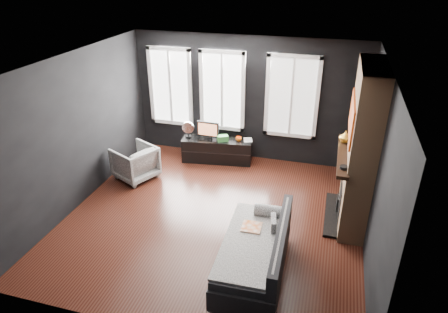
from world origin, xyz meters
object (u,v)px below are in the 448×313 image
(armchair, at_px, (135,161))
(monitor, at_px, (208,129))
(media_console, at_px, (217,150))
(mug, at_px, (239,138))
(mantel_vase, at_px, (345,137))
(book, at_px, (244,135))
(sofa, at_px, (254,250))

(armchair, relative_size, monitor, 1.52)
(armchair, bearing_deg, media_console, 156.77)
(mug, xyz_separation_m, mantel_vase, (2.14, -1.08, 0.75))
(media_console, height_order, mantel_vase, mantel_vase)
(media_console, bearing_deg, book, 0.93)
(sofa, bearing_deg, monitor, 116.34)
(armchair, height_order, monitor, monitor)
(monitor, relative_size, mug, 3.97)
(mantel_vase, bearing_deg, book, 150.78)
(media_console, bearing_deg, armchair, -146.79)
(sofa, relative_size, armchair, 2.49)
(sofa, height_order, armchair, sofa)
(book, bearing_deg, sofa, -74.38)
(armchair, distance_m, mug, 2.24)
(sofa, height_order, monitor, monitor)
(armchair, bearing_deg, mug, 149.20)
(book, bearing_deg, mantel_vase, -29.22)
(armchair, xyz_separation_m, media_console, (1.39, 1.20, -0.12))
(book, height_order, mantel_vase, mantel_vase)
(sofa, bearing_deg, media_console, 113.32)
(sofa, xyz_separation_m, mug, (-1.04, 3.29, 0.18))
(media_console, bearing_deg, mug, -4.64)
(sofa, xyz_separation_m, armchair, (-2.90, 2.07, -0.03))
(armchair, xyz_separation_m, book, (1.97, 1.29, 0.26))
(media_console, distance_m, mantel_vase, 3.01)
(media_console, distance_m, book, 0.70)
(monitor, xyz_separation_m, mug, (0.68, 0.06, -0.16))
(media_console, bearing_deg, sofa, -72.76)
(sofa, distance_m, mantel_vase, 2.64)
(sofa, relative_size, media_console, 1.25)
(armchair, height_order, mantel_vase, mantel_vase)
(armchair, bearing_deg, monitor, 160.36)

